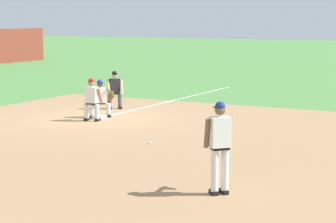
{
  "coord_description": "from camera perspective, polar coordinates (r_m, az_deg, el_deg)",
  "views": [
    {
      "loc": [
        -18.67,
        -12.68,
        3.48
      ],
      "look_at": [
        -4.96,
        -5.35,
        1.24
      ],
      "focal_mm": 70.0,
      "sensor_mm": 36.0,
      "label": 1
    }
  ],
  "objects": [
    {
      "name": "first_baseman",
      "position": [
        22.89,
        -5.85,
        1.27
      ],
      "size": [
        0.72,
        1.09,
        1.34
      ],
      "color": "black",
      "rests_on": "ground"
    },
    {
      "name": "baseball",
      "position": [
        18.14,
        -1.6,
        -2.74
      ],
      "size": [
        0.07,
        0.07,
        0.07
      ],
      "primitive_type": "sphere",
      "color": "white",
      "rests_on": "ground"
    },
    {
      "name": "first_base_bag",
      "position": [
        22.83,
        -5.99,
        -0.49
      ],
      "size": [
        0.38,
        0.38,
        0.09
      ],
      "primitive_type": "cube",
      "color": "white",
      "rests_on": "ground"
    },
    {
      "name": "infield_dirt_patch",
      "position": [
        17.87,
        -2.19,
        -3.02
      ],
      "size": [
        18.0,
        18.0,
        0.01
      ],
      "primitive_type": "cube",
      "color": "#A87F56",
      "rests_on": "ground"
    },
    {
      "name": "umpire",
      "position": [
        25.02,
        -4.67,
        2.02
      ],
      "size": [
        0.67,
        0.68,
        1.46
      ],
      "color": "black",
      "rests_on": "ground"
    },
    {
      "name": "pitcher",
      "position": [
        12.9,
        4.55,
        -2.65
      ],
      "size": [
        0.85,
        0.55,
        1.86
      ],
      "color": "black",
      "rests_on": "ground"
    },
    {
      "name": "foul_line_stripe",
      "position": [
        27.73,
        0.69,
        1.02
      ],
      "size": [
        11.51,
        0.1,
        0.0
      ],
      "primitive_type": "cube",
      "color": "white",
      "rests_on": "ground"
    },
    {
      "name": "baserunner",
      "position": [
        22.2,
        -6.67,
        1.2
      ],
      "size": [
        0.5,
        0.63,
        1.46
      ],
      "color": "black",
      "rests_on": "ground"
    },
    {
      "name": "ground_plane",
      "position": [
        22.83,
        -5.99,
        -0.6
      ],
      "size": [
        160.0,
        160.0,
        0.0
      ],
      "primitive_type": "plane",
      "color": "#518942"
    }
  ]
}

